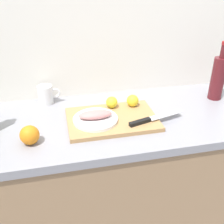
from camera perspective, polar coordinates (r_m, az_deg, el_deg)
The scene contains 11 objects.
back_wall at distance 1.54m, azimuth 2.41°, elevation 16.72°, with size 3.20×0.05×2.50m, color white.
kitchen_counter at distance 1.64m, azimuth 4.79°, elevation -14.50°, with size 2.00×0.60×0.90m.
cutting_board at distance 1.31m, azimuth 0.00°, elevation -1.53°, with size 0.43×0.29×0.02m, color tan.
white_plate at distance 1.28m, azimuth -3.49°, elevation -1.54°, with size 0.21×0.21×0.01m, color white.
fish_fillet at distance 1.27m, azimuth -3.52°, elevation -0.54°, with size 0.16×0.07×0.04m, color tan.
chef_knife at distance 1.29m, azimuth 7.88°, elevation -1.53°, with size 0.29×0.11×0.02m.
lemon_0 at distance 1.40m, azimuth 4.34°, elevation 2.41°, with size 0.06×0.06×0.06m, color yellow.
lemon_1 at distance 1.38m, azimuth -0.06°, elevation 2.07°, with size 0.06×0.06×0.06m, color yellow.
wine_bottle at distance 1.60m, azimuth 21.33°, elevation 6.79°, with size 0.07×0.07×0.32m.
coffee_mug_1 at distance 1.50m, azimuth -13.65°, elevation 3.55°, with size 0.12×0.08×0.10m.
orange_1 at distance 1.19m, azimuth -16.88°, elevation -4.64°, with size 0.08×0.08×0.08m, color orange.
Camera 1 is at (-0.39, -1.13, 1.57)m, focal length 43.63 mm.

